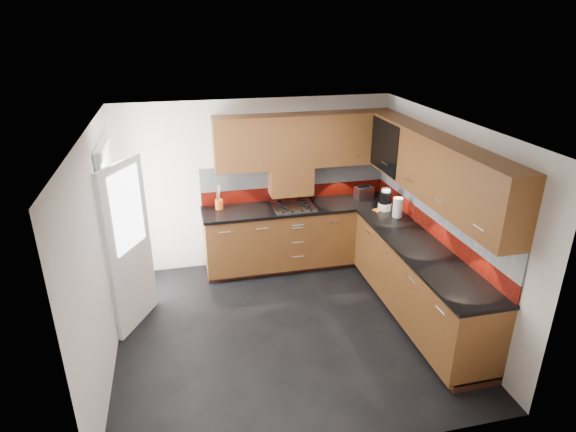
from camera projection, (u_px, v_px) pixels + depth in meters
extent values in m
cube|color=black|center=(285.00, 330.00, 5.67)|extent=(4.00, 3.80, 0.02)
cube|color=white|center=(285.00, 122.00, 4.72)|extent=(4.00, 3.80, 0.10)
cube|color=silver|center=(257.00, 183.00, 6.86)|extent=(4.00, 0.08, 2.64)
cube|color=silver|center=(340.00, 340.00, 3.55)|extent=(4.00, 0.08, 2.64)
cube|color=silver|center=(96.00, 256.00, 4.80)|extent=(0.08, 3.80, 2.64)
cube|color=silver|center=(447.00, 221.00, 5.61)|extent=(0.08, 3.80, 2.64)
cube|color=brown|center=(299.00, 235.00, 6.95)|extent=(2.70, 0.60, 0.95)
cube|color=brown|center=(418.00, 282.00, 5.73)|extent=(0.60, 2.60, 0.95)
cube|color=#3D1D11|center=(299.00, 260.00, 7.14)|extent=(2.70, 0.54, 0.10)
cube|color=#3D1D11|center=(417.00, 312.00, 5.90)|extent=(0.54, 2.60, 0.10)
cube|color=black|center=(299.00, 207.00, 6.76)|extent=(2.72, 0.62, 0.04)
cube|color=black|center=(422.00, 250.00, 5.54)|extent=(0.62, 2.60, 0.04)
cube|color=maroon|center=(295.00, 192.00, 6.99)|extent=(2.70, 0.02, 0.20)
cube|color=#B3B9BD|center=(295.00, 174.00, 6.88)|extent=(2.70, 0.02, 0.34)
cube|color=maroon|center=(433.00, 227.00, 5.84)|extent=(0.02, 3.20, 0.20)
cube|color=#B3B9BD|center=(436.00, 206.00, 5.74)|extent=(0.02, 3.20, 0.34)
cube|color=brown|center=(305.00, 140.00, 6.56)|extent=(2.50, 0.33, 0.72)
cube|color=brown|center=(436.00, 168.00, 5.35)|extent=(0.33, 2.87, 0.72)
cube|color=silver|center=(297.00, 159.00, 6.45)|extent=(1.80, 0.01, 0.16)
cube|color=silver|center=(421.00, 188.00, 5.36)|extent=(0.01, 2.00, 0.16)
cube|color=brown|center=(291.00, 180.00, 6.74)|extent=(0.60, 0.33, 0.40)
cube|color=black|center=(384.00, 146.00, 6.24)|extent=(0.01, 0.80, 0.66)
cube|color=#FFD18C|center=(406.00, 145.00, 6.31)|extent=(0.01, 0.76, 0.64)
cube|color=black|center=(396.00, 144.00, 6.27)|extent=(0.29, 0.76, 0.01)
cylinder|color=black|center=(406.00, 141.00, 6.01)|extent=(0.07, 0.07, 0.16)
cylinder|color=black|center=(400.00, 138.00, 6.14)|extent=(0.07, 0.07, 0.16)
cylinder|color=white|center=(395.00, 136.00, 6.28)|extent=(0.07, 0.07, 0.16)
cylinder|color=black|center=(391.00, 133.00, 6.41)|extent=(0.07, 0.07, 0.16)
cube|color=white|center=(115.00, 234.00, 5.69)|extent=(0.06, 0.95, 2.04)
cube|color=white|center=(129.00, 247.00, 5.42)|extent=(0.42, 0.73, 1.98)
cube|color=white|center=(127.00, 210.00, 5.26)|extent=(0.28, 0.50, 0.90)
cube|color=silver|center=(293.00, 206.00, 6.72)|extent=(0.57, 0.49, 0.02)
torus|color=black|center=(285.00, 208.00, 6.58)|extent=(0.13, 0.13, 0.02)
torus|color=black|center=(306.00, 206.00, 6.64)|extent=(0.13, 0.13, 0.02)
torus|color=black|center=(281.00, 202.00, 6.79)|extent=(0.13, 0.13, 0.02)
torus|color=black|center=(301.00, 200.00, 6.85)|extent=(0.13, 0.13, 0.02)
cube|color=black|center=(297.00, 211.00, 6.51)|extent=(0.43, 0.04, 0.02)
cylinder|color=#D45814|center=(219.00, 204.00, 6.62)|extent=(0.11, 0.11, 0.13)
cylinder|color=olive|center=(218.00, 193.00, 6.58)|extent=(0.05, 0.02, 0.27)
cylinder|color=olive|center=(219.00, 193.00, 6.58)|extent=(0.05, 0.03, 0.25)
cylinder|color=olive|center=(218.00, 192.00, 6.57)|extent=(0.06, 0.03, 0.29)
cylinder|color=olive|center=(219.00, 194.00, 6.58)|extent=(0.04, 0.04, 0.23)
cylinder|color=olive|center=(217.00, 193.00, 6.57)|extent=(0.04, 0.04, 0.26)
cube|color=silver|center=(364.00, 193.00, 6.99)|extent=(0.28, 0.20, 0.18)
cube|color=black|center=(364.00, 187.00, 6.95)|extent=(0.20, 0.06, 0.01)
cube|color=black|center=(363.00, 186.00, 6.98)|extent=(0.20, 0.06, 0.01)
cylinder|color=white|center=(385.00, 206.00, 6.60)|extent=(0.18, 0.18, 0.10)
cylinder|color=black|center=(385.00, 197.00, 6.55)|extent=(0.17, 0.17, 0.16)
cylinder|color=white|center=(386.00, 190.00, 6.51)|extent=(0.12, 0.12, 0.04)
cylinder|color=white|center=(398.00, 207.00, 6.34)|extent=(0.16, 0.16, 0.26)
cube|color=orange|center=(378.00, 210.00, 6.59)|extent=(0.15, 0.13, 0.01)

